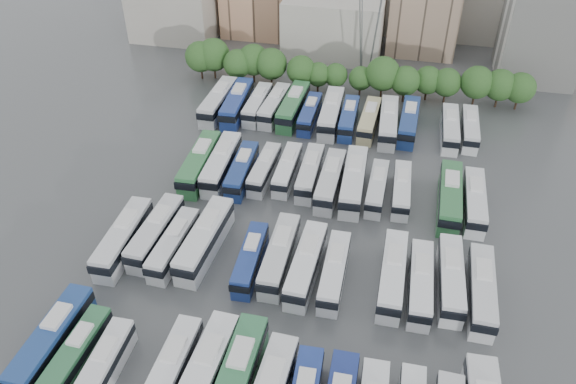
% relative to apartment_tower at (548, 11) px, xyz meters
% --- Properties ---
extents(ground, '(220.00, 220.00, 0.00)m').
position_rel_apartment_tower_xyz_m(ground, '(-34.00, -58.00, -13.00)').
color(ground, '#424447').
rests_on(ground, ground).
extents(tree_line, '(64.53, 7.41, 8.03)m').
position_rel_apartment_tower_xyz_m(tree_line, '(-35.59, -15.83, -8.68)').
color(tree_line, black).
rests_on(tree_line, ground).
extents(apartment_tower, '(14.00, 14.00, 26.00)m').
position_rel_apartment_tower_xyz_m(apartment_tower, '(0.00, 0.00, 0.00)').
color(apartment_tower, silver).
rests_on(apartment_tower, ground).
extents(bus_r0_s0, '(2.92, 12.81, 4.01)m').
position_rel_apartment_tower_xyz_m(bus_r0_s0, '(-55.52, -80.99, -11.03)').
color(bus_r0_s0, navy).
rests_on(bus_r0_s0, ground).
extents(bus_r0_s1, '(2.67, 11.07, 3.46)m').
position_rel_apartment_tower_xyz_m(bus_r0_s1, '(-52.34, -81.98, -11.30)').
color(bus_r0_s1, '#2E6B42').
rests_on(bus_r0_s1, ground).
extents(bus_r0_s2, '(2.70, 11.10, 3.46)m').
position_rel_apartment_tower_xyz_m(bus_r0_s2, '(-48.98, -83.01, -11.30)').
color(bus_r0_s2, silver).
rests_on(bus_r0_s2, ground).
extents(bus_r0_s4, '(2.62, 12.02, 3.77)m').
position_rel_apartment_tower_xyz_m(bus_r0_s4, '(-42.28, -81.87, -11.15)').
color(bus_r0_s4, white).
rests_on(bus_r0_s4, ground).
extents(bus_r0_s5, '(3.38, 13.43, 4.18)m').
position_rel_apartment_tower_xyz_m(bus_r0_s5, '(-38.89, -81.53, -10.95)').
color(bus_r0_s5, silver).
rests_on(bus_r0_s5, ground).
extents(bus_r0_s6, '(2.99, 13.51, 4.23)m').
position_rel_apartment_tower_xyz_m(bus_r0_s6, '(-35.70, -81.29, -10.92)').
color(bus_r0_s6, '#307147').
rests_on(bus_r0_s6, ground).
extents(bus_r1_s0, '(3.25, 13.03, 4.06)m').
position_rel_apartment_tower_xyz_m(bus_r1_s0, '(-55.50, -64.97, -11.01)').
color(bus_r1_s0, silver).
rests_on(bus_r1_s0, ground).
extents(bus_r1_s1, '(3.07, 12.52, 3.90)m').
position_rel_apartment_tower_xyz_m(bus_r1_s1, '(-52.06, -62.95, -11.08)').
color(bus_r1_s1, silver).
rests_on(bus_r1_s1, ground).
extents(bus_r1_s2, '(2.88, 11.59, 3.61)m').
position_rel_apartment_tower_xyz_m(bus_r1_s2, '(-49.04, -64.43, -11.23)').
color(bus_r1_s2, silver).
rests_on(bus_r1_s2, ground).
extents(bus_r1_s3, '(3.52, 13.68, 4.26)m').
position_rel_apartment_tower_xyz_m(bus_r1_s3, '(-45.47, -63.02, -10.91)').
color(bus_r1_s3, silver).
rests_on(bus_r1_s3, ground).
extents(bus_r1_s5, '(2.94, 11.04, 3.43)m').
position_rel_apartment_tower_xyz_m(bus_r1_s5, '(-39.13, -64.74, -11.32)').
color(bus_r1_s5, navy).
rests_on(bus_r1_s5, ground).
extents(bus_r1_s6, '(2.88, 12.50, 3.91)m').
position_rel_apartment_tower_xyz_m(bus_r1_s6, '(-35.82, -63.51, -11.08)').
color(bus_r1_s6, silver).
rests_on(bus_r1_s6, ground).
extents(bus_r1_s7, '(3.05, 12.60, 3.93)m').
position_rel_apartment_tower_xyz_m(bus_r1_s7, '(-32.38, -64.35, -11.07)').
color(bus_r1_s7, white).
rests_on(bus_r1_s7, ground).
extents(bus_r1_s8, '(2.70, 11.55, 3.61)m').
position_rel_apartment_tower_xyz_m(bus_r1_s8, '(-28.96, -64.62, -11.23)').
color(bus_r1_s8, silver).
rests_on(bus_r1_s8, ground).
extents(bus_r1_s10, '(2.77, 12.55, 3.93)m').
position_rel_apartment_tower_xyz_m(bus_r1_s10, '(-22.29, -63.74, -11.07)').
color(bus_r1_s10, white).
rests_on(bus_r1_s10, ground).
extents(bus_r1_s11, '(2.82, 11.89, 3.72)m').
position_rel_apartment_tower_xyz_m(bus_r1_s11, '(-19.07, -64.29, -11.18)').
color(bus_r1_s11, silver).
rests_on(bus_r1_s11, ground).
extents(bus_r1_s12, '(3.06, 12.33, 3.84)m').
position_rel_apartment_tower_xyz_m(bus_r1_s12, '(-15.71, -62.81, -11.11)').
color(bus_r1_s12, silver).
rests_on(bus_r1_s12, ground).
extents(bus_r1_s13, '(2.82, 12.42, 3.89)m').
position_rel_apartment_tower_xyz_m(bus_r1_s13, '(-12.35, -63.91, -11.09)').
color(bus_r1_s13, silver).
rests_on(bus_r1_s13, ground).
extents(bus_r2_s1, '(3.57, 13.68, 4.26)m').
position_rel_apartment_tower_xyz_m(bus_r2_s1, '(-51.97, -47.15, -10.91)').
color(bus_r2_s1, '#31723F').
rests_on(bus_r2_s1, ground).
extents(bus_r2_s2, '(3.38, 13.34, 4.15)m').
position_rel_apartment_tower_xyz_m(bus_r2_s2, '(-48.83, -46.52, -10.96)').
color(bus_r2_s2, silver).
rests_on(bus_r2_s2, ground).
extents(bus_r2_s3, '(3.07, 11.86, 3.69)m').
position_rel_apartment_tower_xyz_m(bus_r2_s3, '(-45.48, -47.14, -11.19)').
color(bus_r2_s3, navy).
rests_on(bus_r2_s3, ground).
extents(bus_r2_s4, '(2.64, 10.97, 3.42)m').
position_rel_apartment_tower_xyz_m(bus_r2_s4, '(-42.39, -45.99, -11.32)').
color(bus_r2_s4, silver).
rests_on(bus_r2_s4, ground).
extents(bus_r2_s5, '(2.49, 11.03, 3.45)m').
position_rel_apartment_tower_xyz_m(bus_r2_s5, '(-39.09, -45.29, -11.30)').
color(bus_r2_s5, white).
rests_on(bus_r2_s5, ground).
extents(bus_r2_s6, '(2.82, 11.78, 3.68)m').
position_rel_apartment_tower_xyz_m(bus_r2_s6, '(-35.64, -45.54, -11.19)').
color(bus_r2_s6, silver).
rests_on(bus_r2_s6, ground).
extents(bus_r2_s7, '(2.78, 12.48, 3.91)m').
position_rel_apartment_tower_xyz_m(bus_r2_s7, '(-32.41, -46.98, -11.08)').
color(bus_r2_s7, silver).
rests_on(bus_r2_s7, ground).
extents(bus_r2_s8, '(3.51, 13.72, 4.27)m').
position_rel_apartment_tower_xyz_m(bus_r2_s8, '(-29.14, -46.55, -10.90)').
color(bus_r2_s8, silver).
rests_on(bus_r2_s8, ground).
extents(bus_r2_s9, '(2.47, 10.87, 3.40)m').
position_rel_apartment_tower_xyz_m(bus_r2_s9, '(-25.76, -46.88, -11.33)').
color(bus_r2_s9, silver).
rests_on(bus_r2_s9, ground).
extents(bus_r2_s10, '(2.76, 11.01, 3.43)m').
position_rel_apartment_tower_xyz_m(bus_r2_s10, '(-22.38, -46.52, -11.32)').
color(bus_r2_s10, silver).
rests_on(bus_r2_s10, ground).
extents(bus_r2_s12, '(3.14, 13.51, 4.22)m').
position_rel_apartment_tower_xyz_m(bus_r2_s12, '(-15.85, -47.29, -10.93)').
color(bus_r2_s12, '#2E6C3C').
rests_on(bus_r2_s12, ground).
extents(bus_r2_s13, '(2.72, 12.30, 3.85)m').
position_rel_apartment_tower_xyz_m(bus_r2_s13, '(-12.57, -47.27, -11.11)').
color(bus_r2_s13, silver).
rests_on(bus_r2_s13, ground).
extents(bus_r3_s0, '(3.10, 13.66, 4.28)m').
position_rel_apartment_tower_xyz_m(bus_r3_s0, '(-55.46, -28.14, -10.90)').
color(bus_r3_s0, silver).
rests_on(bus_r3_s0, ground).
extents(bus_r3_s1, '(3.68, 13.80, 4.29)m').
position_rel_apartment_tower_xyz_m(bus_r3_s1, '(-52.10, -28.04, -10.90)').
color(bus_r3_s1, navy).
rests_on(bus_r3_s1, ground).
extents(bus_r3_s2, '(2.59, 11.82, 3.71)m').
position_rel_apartment_tower_xyz_m(bus_r3_s2, '(-48.65, -27.17, -11.18)').
color(bus_r3_s2, silver).
rests_on(bus_r3_s2, ground).
extents(bus_r3_s3, '(3.27, 12.30, 3.82)m').
position_rel_apartment_tower_xyz_m(bus_r3_s3, '(-45.61, -26.98, -11.12)').
color(bus_r3_s3, silver).
rests_on(bus_r3_s3, ground).
extents(bus_r3_s4, '(3.33, 13.62, 4.25)m').
position_rel_apartment_tower_xyz_m(bus_r3_s4, '(-42.30, -26.86, -10.91)').
color(bus_r3_s4, '#30713F').
rests_on(bus_r3_s4, ground).
extents(bus_r3_s5, '(2.46, 11.14, 3.49)m').
position_rel_apartment_tower_xyz_m(bus_r3_s5, '(-39.10, -28.16, -11.29)').
color(bus_r3_s5, navy).
rests_on(bus_r3_s5, ground).
extents(bus_r3_s6, '(3.39, 13.67, 4.26)m').
position_rel_apartment_tower_xyz_m(bus_r3_s6, '(-35.50, -27.78, -10.91)').
color(bus_r3_s6, silver).
rests_on(bus_r3_s6, ground).
extents(bus_r3_s7, '(2.83, 11.57, 3.61)m').
position_rel_apartment_tower_xyz_m(bus_r3_s7, '(-32.41, -28.26, -11.23)').
color(bus_r3_s7, navy).
rests_on(bus_r3_s7, ground).
extents(bus_r3_s8, '(2.97, 11.84, 3.69)m').
position_rel_apartment_tower_xyz_m(bus_r3_s8, '(-28.95, -28.22, -11.19)').
color(bus_r3_s8, '#BFB483').
rests_on(bus_r3_s8, ground).
extents(bus_r3_s9, '(3.49, 13.25, 4.12)m').
position_rel_apartment_tower_xyz_m(bus_r3_s9, '(-25.78, -28.58, -10.98)').
color(bus_r3_s9, silver).
rests_on(bus_r3_s9, ground).
extents(bus_r3_s10, '(3.08, 12.82, 4.00)m').
position_rel_apartment_tower_xyz_m(bus_r3_s10, '(-22.45, -27.50, -11.04)').
color(bus_r3_s10, navy).
rests_on(bus_r3_s10, ground).
extents(bus_r3_s12, '(2.85, 12.08, 3.77)m').
position_rel_apartment_tower_xyz_m(bus_r3_s12, '(-15.78, -28.09, -11.15)').
color(bus_r3_s12, silver).
rests_on(bus_r3_s12, ground).
extents(bus_r3_s13, '(2.52, 11.49, 3.60)m').
position_rel_apartment_tower_xyz_m(bus_r3_s13, '(-12.59, -27.26, -11.23)').
color(bus_r3_s13, silver).
rests_on(bus_r3_s13, ground).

